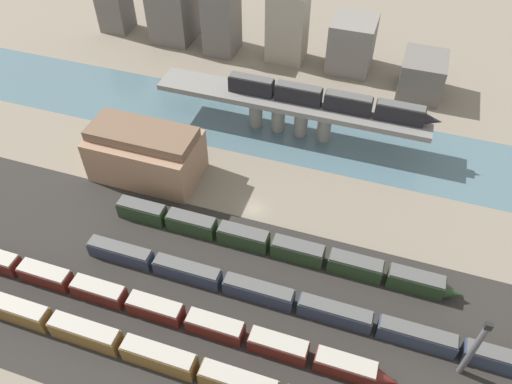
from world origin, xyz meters
The scene contains 16 objects.
ground_plane centered at (0.00, 0.00, 0.00)m, with size 400.00×400.00×0.00m, color #756B5B.
railbed_yard centered at (0.00, -24.00, 0.00)m, with size 280.00×42.00×0.01m, color #282623.
river_water centered at (0.00, 26.64, 0.00)m, with size 320.00×22.39×0.01m, color #47606B.
bridge centered at (0.00, 26.64, 7.00)m, with size 63.67×8.22×9.11m.
train_on_bridge centered at (8.43, 26.64, 11.17)m, with size 47.93×2.67×4.18m.
train_yard_near centered at (4.41, -36.24, 2.00)m, with size 108.61×2.99×4.07m.
train_yard_mid centered at (-12.17, -28.47, 1.71)m, with size 88.97×3.08×3.49m.
train_yard_far centered at (15.66, -19.85, 1.77)m, with size 84.35×2.72×3.61m.
train_yard_outer centered at (7.56, -9.29, 1.91)m, with size 66.91×3.08×3.90m.
warehouse_building centered at (-25.37, 3.10, 5.69)m, with size 22.81×13.16×11.97m.
signal_tower centered at (41.65, -22.72, 7.19)m, with size 1.00×0.92×14.56m.
city_block_left centered at (-44.85, 59.69, 11.79)m, with size 11.63×12.36×23.59m, color #605B56.
city_block_center centered at (-28.66, 57.19, 9.57)m, with size 8.64×9.87×19.15m, color #605B56.
city_block_right centered at (-9.87, 58.81, 9.84)m, with size 10.43×8.51×19.67m, color gray.
city_block_far_right centered at (8.19, 59.74, 7.02)m, with size 11.55×12.50×14.04m, color slate.
city_block_tall centered at (27.91, 53.32, 5.06)m, with size 10.84×12.84×10.11m, color #605B56.
Camera 1 is at (22.09, -65.65, 75.89)m, focal length 35.00 mm.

